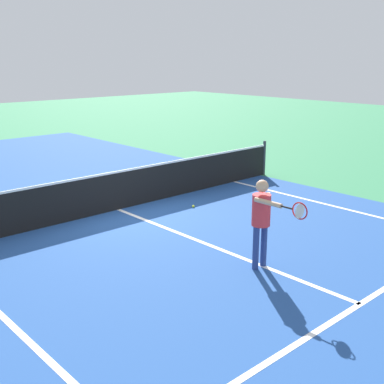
% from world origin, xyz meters
% --- Properties ---
extents(ground_plane, '(60.00, 60.00, 0.00)m').
position_xyz_m(ground_plane, '(0.00, 0.00, 0.00)').
color(ground_plane, '#337F51').
extents(court_surface_inbounds, '(10.62, 24.40, 0.00)m').
position_xyz_m(court_surface_inbounds, '(0.00, 0.00, 0.00)').
color(court_surface_inbounds, '#234C93').
rests_on(court_surface_inbounds, ground_plane).
extents(line_service_near, '(8.22, 0.10, 0.01)m').
position_xyz_m(line_service_near, '(0.00, -6.40, 0.00)').
color(line_service_near, white).
rests_on(line_service_near, ground_plane).
extents(line_center_service, '(0.10, 6.40, 0.01)m').
position_xyz_m(line_center_service, '(0.00, -3.20, 0.00)').
color(line_center_service, white).
rests_on(line_center_service, ground_plane).
extents(net, '(11.00, 0.09, 1.07)m').
position_xyz_m(net, '(0.00, 0.00, 0.49)').
color(net, '#33383D').
rests_on(net, ground_plane).
extents(player_near, '(0.48, 1.19, 1.59)m').
position_xyz_m(player_near, '(-0.09, -4.53, 0.98)').
color(player_near, navy).
rests_on(player_near, ground_plane).
extents(tennis_ball_near_net, '(0.07, 0.07, 0.07)m').
position_xyz_m(tennis_ball_near_net, '(1.46, -1.10, 0.03)').
color(tennis_ball_near_net, '#CCE033').
rests_on(tennis_ball_near_net, ground_plane).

